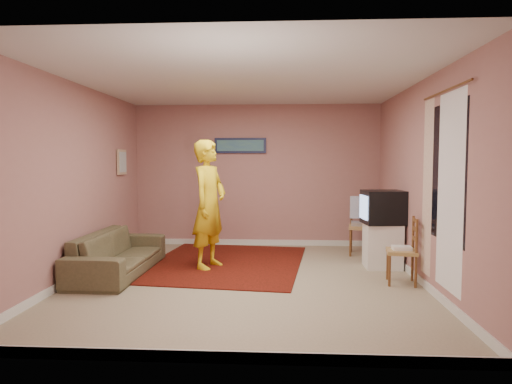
# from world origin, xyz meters

# --- Properties ---
(ground) EXTENTS (5.00, 5.00, 0.00)m
(ground) POSITION_xyz_m (0.00, 0.00, 0.00)
(ground) COLOR tan
(ground) RESTS_ON ground
(wall_back) EXTENTS (4.50, 0.02, 2.60)m
(wall_back) POSITION_xyz_m (0.00, 2.50, 1.30)
(wall_back) COLOR #A36F6B
(wall_back) RESTS_ON ground
(wall_front) EXTENTS (4.50, 0.02, 2.60)m
(wall_front) POSITION_xyz_m (0.00, -2.50, 1.30)
(wall_front) COLOR #A36F6B
(wall_front) RESTS_ON ground
(wall_left) EXTENTS (0.02, 5.00, 2.60)m
(wall_left) POSITION_xyz_m (-2.25, 0.00, 1.30)
(wall_left) COLOR #A36F6B
(wall_left) RESTS_ON ground
(wall_right) EXTENTS (0.02, 5.00, 2.60)m
(wall_right) POSITION_xyz_m (2.25, 0.00, 1.30)
(wall_right) COLOR #A36F6B
(wall_right) RESTS_ON ground
(ceiling) EXTENTS (4.50, 5.00, 0.02)m
(ceiling) POSITION_xyz_m (0.00, 0.00, 2.60)
(ceiling) COLOR silver
(ceiling) RESTS_ON wall_back
(baseboard_back) EXTENTS (4.50, 0.02, 0.10)m
(baseboard_back) POSITION_xyz_m (0.00, 2.49, 0.05)
(baseboard_back) COLOR silver
(baseboard_back) RESTS_ON ground
(baseboard_front) EXTENTS (4.50, 0.02, 0.10)m
(baseboard_front) POSITION_xyz_m (0.00, -2.49, 0.05)
(baseboard_front) COLOR silver
(baseboard_front) RESTS_ON ground
(baseboard_left) EXTENTS (0.02, 5.00, 0.10)m
(baseboard_left) POSITION_xyz_m (-2.24, 0.00, 0.05)
(baseboard_left) COLOR silver
(baseboard_left) RESTS_ON ground
(baseboard_right) EXTENTS (0.02, 5.00, 0.10)m
(baseboard_right) POSITION_xyz_m (2.24, 0.00, 0.05)
(baseboard_right) COLOR silver
(baseboard_right) RESTS_ON ground
(window) EXTENTS (0.01, 1.10, 1.50)m
(window) POSITION_xyz_m (2.24, -0.90, 1.45)
(window) COLOR black
(window) RESTS_ON wall_right
(curtain_sheer) EXTENTS (0.01, 0.75, 2.10)m
(curtain_sheer) POSITION_xyz_m (2.23, -1.05, 1.25)
(curtain_sheer) COLOR white
(curtain_sheer) RESTS_ON wall_right
(curtain_floral) EXTENTS (0.01, 0.35, 2.10)m
(curtain_floral) POSITION_xyz_m (2.21, -0.35, 1.25)
(curtain_floral) COLOR white
(curtain_floral) RESTS_ON wall_right
(curtain_rod) EXTENTS (0.02, 1.40, 0.02)m
(curtain_rod) POSITION_xyz_m (2.20, -0.90, 2.32)
(curtain_rod) COLOR brown
(curtain_rod) RESTS_ON wall_right
(picture_back) EXTENTS (0.95, 0.04, 0.28)m
(picture_back) POSITION_xyz_m (-0.30, 2.47, 1.85)
(picture_back) COLOR #151A3B
(picture_back) RESTS_ON wall_back
(picture_left) EXTENTS (0.04, 0.38, 0.42)m
(picture_left) POSITION_xyz_m (-2.22, 1.60, 1.55)
(picture_left) COLOR tan
(picture_left) RESTS_ON wall_left
(area_rug) EXTENTS (2.56, 3.06, 0.02)m
(area_rug) POSITION_xyz_m (-0.39, 0.94, 0.01)
(area_rug) COLOR black
(area_rug) RESTS_ON ground
(tv_cabinet) EXTENTS (0.51, 0.46, 0.65)m
(tv_cabinet) POSITION_xyz_m (1.95, 0.81, 0.33)
(tv_cabinet) COLOR white
(tv_cabinet) RESTS_ON ground
(crt_tv) EXTENTS (0.62, 0.56, 0.49)m
(crt_tv) POSITION_xyz_m (1.94, 0.80, 0.90)
(crt_tv) COLOR black
(crt_tv) RESTS_ON tv_cabinet
(chair_a) EXTENTS (0.50, 0.49, 0.53)m
(chair_a) POSITION_xyz_m (1.81, 1.70, 0.59)
(chair_a) COLOR #A47650
(chair_a) RESTS_ON ground
(dvd_player) EXTENTS (0.40, 0.32, 0.06)m
(dvd_player) POSITION_xyz_m (1.81, 1.70, 0.53)
(dvd_player) COLOR #A2A3A7
(dvd_player) RESTS_ON chair_a
(blue_throw) EXTENTS (0.36, 0.05, 0.38)m
(blue_throw) POSITION_xyz_m (1.81, 1.89, 0.78)
(blue_throw) COLOR #8AA6E2
(blue_throw) RESTS_ON chair_a
(chair_b) EXTENTS (0.42, 0.44, 0.47)m
(chair_b) POSITION_xyz_m (2.00, -0.07, 0.52)
(chair_b) COLOR #A47650
(chair_b) RESTS_ON ground
(game_console) EXTENTS (0.24, 0.18, 0.05)m
(game_console) POSITION_xyz_m (2.00, -0.07, 0.46)
(game_console) COLOR white
(game_console) RESTS_ON chair_b
(sofa) EXTENTS (0.81, 2.01, 0.58)m
(sofa) POSITION_xyz_m (-1.80, 0.22, 0.29)
(sofa) COLOR brown
(sofa) RESTS_ON ground
(person) EXTENTS (0.66, 0.80, 1.88)m
(person) POSITION_xyz_m (-0.59, 0.65, 0.94)
(person) COLOR yellow
(person) RESTS_ON ground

